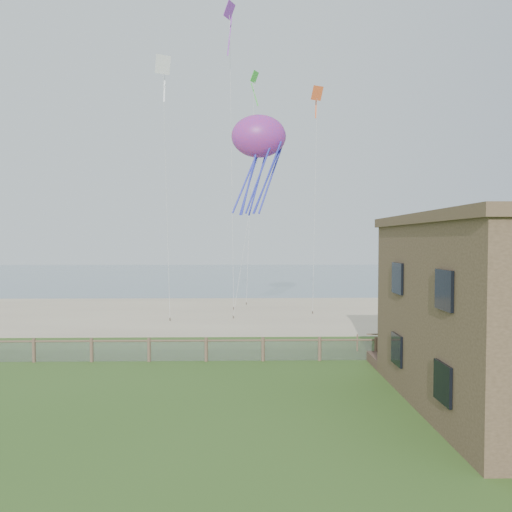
% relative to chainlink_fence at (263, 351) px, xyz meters
% --- Properties ---
extents(ground, '(160.00, 160.00, 0.00)m').
position_rel_chainlink_fence_xyz_m(ground, '(0.00, -6.00, -0.55)').
color(ground, '#36581E').
rests_on(ground, ground).
extents(sand_beach, '(72.00, 20.00, 0.02)m').
position_rel_chainlink_fence_xyz_m(sand_beach, '(0.00, 16.00, -0.55)').
color(sand_beach, tan).
rests_on(sand_beach, ground).
extents(ocean, '(160.00, 68.00, 0.02)m').
position_rel_chainlink_fence_xyz_m(ocean, '(0.00, 60.00, -0.55)').
color(ocean, slate).
rests_on(ocean, ground).
extents(chainlink_fence, '(36.20, 0.20, 1.25)m').
position_rel_chainlink_fence_xyz_m(chainlink_fence, '(0.00, 0.00, 0.00)').
color(chainlink_fence, brown).
rests_on(chainlink_fence, ground).
extents(picnic_table, '(2.01, 1.70, 0.73)m').
position_rel_chainlink_fence_xyz_m(picnic_table, '(7.84, -1.00, -0.18)').
color(picnic_table, brown).
rests_on(picnic_table, ground).
extents(octopus_kite, '(3.82, 2.71, 7.82)m').
position_rel_chainlink_fence_xyz_m(octopus_kite, '(0.03, 10.15, 11.52)').
color(octopus_kite, '#FF2E28').
extents(kite_white, '(1.80, 2.06, 2.62)m').
position_rel_chainlink_fence_xyz_m(kite_white, '(-6.64, 8.06, 17.26)').
color(kite_white, white).
extents(kite_purple, '(2.50, 2.16, 3.58)m').
position_rel_chainlink_fence_xyz_m(kite_purple, '(-2.26, 13.81, 23.32)').
color(kite_purple, purple).
extents(kite_red, '(1.53, 1.77, 2.10)m').
position_rel_chainlink_fence_xyz_m(kite_red, '(4.54, 11.32, 16.63)').
color(kite_red, orange).
extents(kite_green, '(2.04, 1.80, 2.80)m').
position_rel_chainlink_fence_xyz_m(kite_green, '(-0.17, 16.99, 19.42)').
color(kite_green, green).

